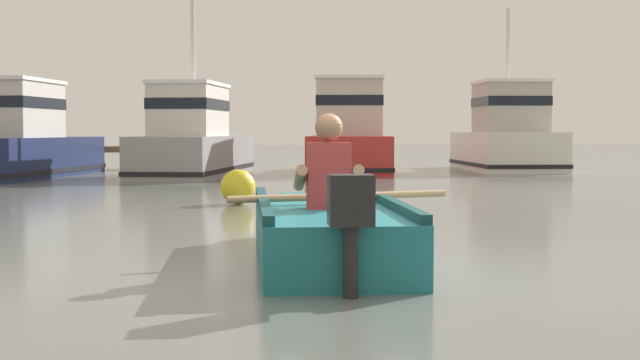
{
  "coord_description": "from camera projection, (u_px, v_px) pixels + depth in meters",
  "views": [
    {
      "loc": [
        -1.38,
        -6.73,
        1.06
      ],
      "look_at": [
        -0.2,
        2.63,
        0.55
      ],
      "focal_mm": 52.03,
      "sensor_mm": 36.0,
      "label": 1
    }
  ],
  "objects": [
    {
      "name": "moored_boat_red",
      "position": [
        350.0,
        138.0,
        23.07
      ],
      "size": [
        2.82,
        5.34,
        2.36
      ],
      "color": "#B72D28",
      "rests_on": "ground"
    },
    {
      "name": "moored_boat_grey",
      "position": [
        193.0,
        142.0,
        21.56
      ],
      "size": [
        3.06,
        6.24,
        4.14
      ],
      "color": "gray",
      "rests_on": "ground"
    },
    {
      "name": "rowboat_with_person",
      "position": [
        326.0,
        229.0,
        7.53
      ],
      "size": [
        1.94,
        3.72,
        1.19
      ],
      "color": "#1E727A",
      "rests_on": "ground"
    },
    {
      "name": "mooring_buoy",
      "position": [
        238.0,
        187.0,
        13.22
      ],
      "size": [
        0.5,
        0.5,
        0.5
      ],
      "primitive_type": "sphere",
      "color": "yellow",
      "rests_on": "ground"
    },
    {
      "name": "moored_boat_white",
      "position": [
        507.0,
        137.0,
        24.53
      ],
      "size": [
        2.43,
        4.89,
        4.27
      ],
      "color": "white",
      "rests_on": "ground"
    },
    {
      "name": "ground_plane",
      "position": [
        390.0,
        272.0,
        6.9
      ],
      "size": [
        120.0,
        120.0,
        0.0
      ],
      "primitive_type": "plane",
      "color": "slate"
    },
    {
      "name": "moored_boat_navy",
      "position": [
        23.0,
        142.0,
        20.86
      ],
      "size": [
        2.99,
        6.13,
        2.2
      ],
      "color": "#19234C",
      "rests_on": "ground"
    }
  ]
}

